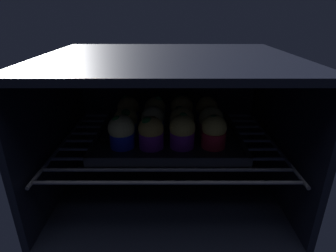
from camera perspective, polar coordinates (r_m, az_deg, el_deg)
name	(u,v)px	position (r cm, az deg, el deg)	size (l,w,h in cm)	color
oven_cavity	(168,123)	(74.69, 0.01, 0.68)	(59.00, 47.00, 37.00)	black
oven_rack	(168,141)	(72.19, 0.00, -3.09)	(54.80, 42.00, 0.80)	#444756
baking_tray	(168,136)	(72.31, 0.00, -2.09)	(36.17, 28.86, 2.20)	black
muffin_row0_col0	(121,131)	(65.07, -9.62, -1.12)	(6.26, 6.26, 8.00)	#1928B7
muffin_row0_col1	(151,132)	(63.96, -3.57, -1.33)	(5.92, 5.92, 7.95)	#7A238C
muffin_row0_col2	(182,131)	(64.13, 2.93, -1.11)	(6.08, 6.08, 8.39)	#7A238C
muffin_row0_col3	(214,131)	(64.92, 9.44, -1.10)	(5.83, 5.83, 8.03)	red
muffin_row1_col0	(126,122)	(71.21, -8.67, 0.82)	(6.03, 6.03, 7.54)	#1928B7
muffin_row1_col1	(153,122)	(70.45, -3.19, 0.92)	(5.81, 5.81, 7.78)	#1928B7
muffin_row1_col2	(182,122)	(70.40, 2.82, 0.89)	(6.29, 6.29, 7.60)	#1928B7
muffin_row1_col3	(211,122)	(71.30, 8.85, 0.89)	(6.25, 6.25, 7.66)	red
muffin_row2_col0	(129,111)	(78.59, -8.16, 3.17)	(6.10, 6.10, 8.06)	#1928B7
muffin_row2_col1	(155,111)	(77.44, -2.65, 3.08)	(5.81, 5.81, 8.31)	silver
muffin_row2_col2	(182,111)	(77.16, 2.85, 3.21)	(6.29, 6.29, 8.46)	silver
muffin_row2_col3	(207,111)	(78.33, 8.02, 3.16)	(6.05, 6.05, 7.93)	#1928B7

